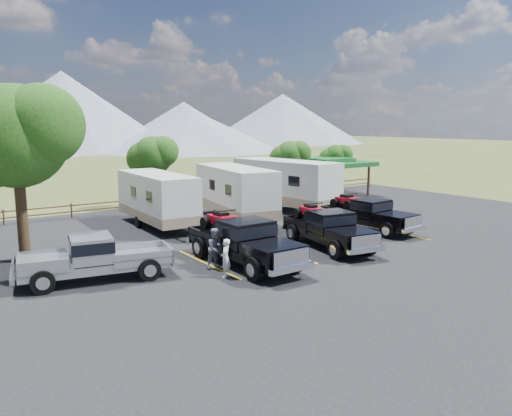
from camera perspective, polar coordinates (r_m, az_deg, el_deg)
ground at (r=22.78m, az=12.90°, el=-6.25°), size 320.00×320.00×0.00m
asphalt_lot at (r=24.82m, az=7.79°, el=-4.72°), size 44.00×34.00×0.04m
stall_lines at (r=25.53m, az=6.27°, el=-4.23°), size 12.12×5.50×0.01m
tree_big_nw at (r=24.00m, az=-25.89°, el=7.38°), size 5.54×5.18×7.84m
tree_ne_a at (r=40.63m, az=3.91°, el=5.89°), size 3.11×2.92×4.76m
tree_ne_b at (r=45.35m, az=9.09°, el=5.74°), size 2.77×2.59×4.27m
tree_north at (r=36.67m, az=-11.75°, el=5.85°), size 3.46×3.24×5.25m
rail_fence at (r=38.30m, az=-5.73°, el=1.30°), size 36.12×0.12×1.00m
pavilion at (r=43.28m, az=8.10°, el=5.13°), size 6.20×6.20×3.22m
rig_left at (r=21.77m, az=-1.51°, el=-3.72°), size 2.42×6.70×2.23m
rig_center at (r=25.04m, az=8.20°, el=-2.23°), size 2.96×6.41×2.06m
rig_right at (r=29.46m, az=12.67°, el=-0.61°), size 2.49×6.18×2.02m
trailer_left at (r=30.18m, az=-11.24°, el=1.02°), size 2.63×9.17×3.18m
trailer_center at (r=31.50m, az=-2.39°, el=1.76°), size 3.81×9.82×3.39m
trailer_right at (r=35.09m, az=3.37°, el=2.70°), size 3.76×10.28×3.55m
pickup_silver at (r=20.60m, az=-17.85°, el=-5.36°), size 6.27×2.98×1.80m
person_a at (r=20.11m, az=-3.50°, el=-5.73°), size 0.67×0.66×1.56m
person_b at (r=21.29m, az=-4.63°, el=-4.61°), size 0.91×0.74×1.75m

